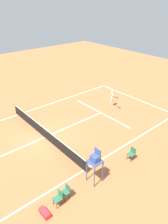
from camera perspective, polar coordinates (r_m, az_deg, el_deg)
ground_plane at (r=18.19m, az=-10.35°, el=-6.58°), size 60.00×60.00×0.00m
court_lines at (r=18.19m, az=-10.35°, el=-6.57°), size 10.09×23.65×0.01m
tennis_net at (r=17.92m, az=-10.49°, el=-5.28°), size 10.69×0.10×1.07m
player_serving at (r=22.45m, az=7.52°, el=3.94°), size 1.26×0.80×1.79m
tennis_ball at (r=21.57m, az=7.47°, el=-0.22°), size 0.07×0.07×0.07m
umpire_chair at (r=13.23m, az=2.96°, el=-12.74°), size 0.80×0.80×2.41m
courtside_chair_near at (r=13.08m, az=-4.79°, el=-20.08°), size 0.44×0.46×0.95m
courtside_chair_mid at (r=15.81m, az=12.47°, el=-10.54°), size 0.44×0.46×0.95m
courtside_chair_far at (r=12.83m, az=-6.74°, el=-21.46°), size 0.44×0.46×0.95m
equipment_bag at (r=12.81m, az=-10.36°, el=-24.71°), size 0.76×0.32×0.30m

